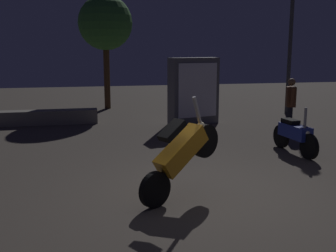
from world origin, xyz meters
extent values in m
plane|color=#4C443D|center=(0.00, 0.00, 0.00)|extent=(40.00, 40.00, 0.00)
cylinder|color=black|center=(-0.92, -0.42, 0.28)|extent=(0.53, 0.37, 0.56)
cylinder|color=black|center=(0.03, 0.15, 0.86)|extent=(0.53, 0.37, 0.56)
cube|color=orange|center=(-0.45, -0.14, 0.80)|extent=(0.98, 0.75, 0.76)
cube|color=black|center=(-0.62, -0.24, 1.15)|extent=(0.49, 0.42, 0.32)
cylinder|color=gray|center=(-0.15, 0.04, 1.41)|extent=(0.21, 0.16, 0.44)
sphere|color=#F2EABF|center=(-0.06, 0.09, 1.14)|extent=(0.12, 0.12, 0.12)
cylinder|color=black|center=(2.75, 2.66, 0.28)|extent=(0.15, 0.57, 0.56)
cylinder|color=black|center=(2.84, 1.56, 0.28)|extent=(0.15, 0.57, 0.56)
cube|color=navy|center=(2.79, 2.11, 0.51)|extent=(0.38, 0.97, 0.30)
cube|color=black|center=(2.78, 2.31, 0.71)|extent=(0.28, 0.46, 0.10)
cylinder|color=gray|center=(2.82, 1.76, 0.89)|extent=(0.06, 0.06, 0.45)
sphere|color=#F2EABF|center=(2.83, 1.66, 0.56)|extent=(0.12, 0.12, 0.12)
cylinder|color=black|center=(3.86, 4.34, 0.38)|extent=(0.12, 0.12, 0.75)
cylinder|color=black|center=(3.81, 4.19, 0.38)|extent=(0.12, 0.12, 0.75)
cube|color=#59331E|center=(3.84, 4.26, 1.03)|extent=(0.35, 0.42, 0.56)
sphere|color=brown|center=(3.84, 4.26, 1.45)|extent=(0.21, 0.21, 0.21)
cylinder|color=#59331E|center=(3.92, 4.49, 1.06)|extent=(0.14, 0.20, 0.51)
cylinder|color=#59331E|center=(3.76, 4.04, 1.06)|extent=(0.14, 0.20, 0.51)
cylinder|color=#38383D|center=(5.48, 7.48, 2.68)|extent=(0.14, 0.14, 5.36)
cylinder|color=#4C331E|center=(-0.96, 10.15, 1.31)|extent=(0.24, 0.24, 2.62)
sphere|color=#336B2D|center=(-0.96, 10.15, 3.36)|extent=(2.11, 2.11, 2.11)
cube|color=#595960|center=(1.51, 6.17, 1.05)|extent=(1.67, 0.87, 2.10)
cube|color=white|center=(1.57, 5.91, 1.10)|extent=(1.31, 0.36, 1.68)
cube|color=gray|center=(-3.00, 7.06, 0.23)|extent=(3.01, 0.50, 0.45)
camera|label=1|loc=(-1.93, -6.11, 2.37)|focal=43.10mm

